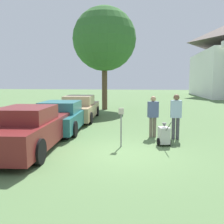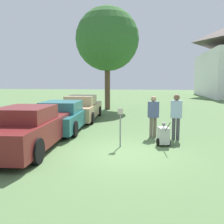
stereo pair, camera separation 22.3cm
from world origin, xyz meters
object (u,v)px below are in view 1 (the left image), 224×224
at_px(person_worker, 153,114).
at_px(person_supervisor, 176,114).
at_px(parked_car_teal, 62,117).
at_px(equipment_cart, 164,135).
at_px(parked_car_maroon, 29,129).
at_px(parking_meter, 121,120).
at_px(parked_car_tan, 80,109).

distance_m(person_worker, person_supervisor, 0.95).
bearing_deg(parked_car_teal, equipment_cart, -30.31).
bearing_deg(equipment_cart, parked_car_maroon, -178.77).
distance_m(parked_car_maroon, equipment_cart, 4.79).
distance_m(person_worker, equipment_cart, 1.54).
bearing_deg(person_supervisor, parking_meter, 32.75).
xyz_separation_m(parked_car_tan, equipment_cart, (4.64, -5.66, -0.29)).
distance_m(parked_car_maroon, person_supervisor, 5.64).
height_order(parked_car_teal, parking_meter, parking_meter).
bearing_deg(parked_car_tan, parking_meter, -66.90).
bearing_deg(person_worker, parked_car_maroon, 6.66).
relative_size(parked_car_maroon, parked_car_tan, 0.96).
bearing_deg(parked_car_tan, person_supervisor, -45.64).
xyz_separation_m(parked_car_maroon, person_supervisor, (5.17, 2.23, 0.34)).
bearing_deg(parked_car_teal, parking_meter, -44.63).
bearing_deg(parked_car_tan, person_worker, -49.17).
distance_m(parked_car_maroon, parking_meter, 3.20).
bearing_deg(parked_car_maroon, parked_car_tan, 85.92).
bearing_deg(equipment_cart, parked_car_tan, 116.58).
distance_m(parking_meter, person_supervisor, 2.53).
bearing_deg(parked_car_maroon, parked_car_teal, 85.92).
bearing_deg(parking_meter, parked_car_teal, 139.44).
height_order(parked_car_teal, parked_car_tan, parked_car_tan).
relative_size(parked_car_maroon, person_worker, 2.92).
bearing_deg(parking_meter, person_supervisor, 34.65).
relative_size(parking_meter, equipment_cart, 1.40).
distance_m(parked_car_teal, person_supervisor, 5.33).
distance_m(parked_car_teal, parking_meter, 4.08).
bearing_deg(parked_car_tan, parked_car_teal, -94.08).
bearing_deg(equipment_cart, parked_car_teal, 141.03).
xyz_separation_m(parked_car_tan, person_worker, (4.27, -4.29, 0.31)).
height_order(parked_car_maroon, equipment_cart, parked_car_maroon).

